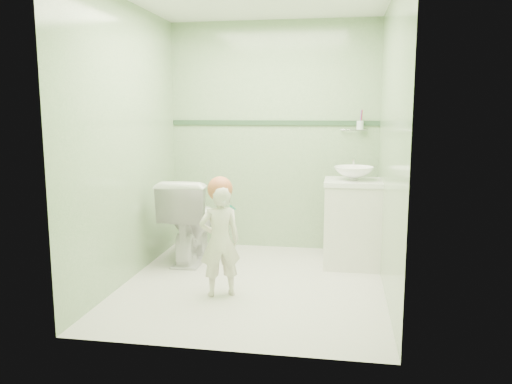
# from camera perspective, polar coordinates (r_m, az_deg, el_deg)

# --- Properties ---
(ground) EXTENTS (2.50, 2.50, 0.00)m
(ground) POSITION_cam_1_polar(r_m,az_deg,el_deg) (4.47, -0.33, -10.23)
(ground) COLOR beige
(ground) RESTS_ON ground
(room_shell) EXTENTS (2.50, 2.54, 2.40)m
(room_shell) POSITION_cam_1_polar(r_m,az_deg,el_deg) (4.22, -0.34, 5.31)
(room_shell) COLOR #86AE7B
(room_shell) RESTS_ON ground
(trim_stripe) EXTENTS (2.20, 0.02, 0.05)m
(trim_stripe) POSITION_cam_1_polar(r_m,az_deg,el_deg) (5.44, 1.93, 7.74)
(trim_stripe) COLOR #304F34
(trim_stripe) RESTS_ON room_shell
(vanity) EXTENTS (0.52, 0.50, 0.80)m
(vanity) POSITION_cam_1_polar(r_m,az_deg,el_deg) (4.97, 10.69, -3.59)
(vanity) COLOR white
(vanity) RESTS_ON ground
(counter) EXTENTS (0.54, 0.52, 0.04)m
(counter) POSITION_cam_1_polar(r_m,az_deg,el_deg) (4.90, 10.83, 1.09)
(counter) COLOR white
(counter) RESTS_ON vanity
(basin) EXTENTS (0.37, 0.37, 0.13)m
(basin) POSITION_cam_1_polar(r_m,az_deg,el_deg) (4.89, 10.86, 2.07)
(basin) COLOR white
(basin) RESTS_ON counter
(faucet) EXTENTS (0.03, 0.13, 0.18)m
(faucet) POSITION_cam_1_polar(r_m,az_deg,el_deg) (5.06, 10.84, 3.22)
(faucet) COLOR silver
(faucet) RESTS_ON counter
(cup_holder) EXTENTS (0.26, 0.07, 0.21)m
(cup_holder) POSITION_cam_1_polar(r_m,az_deg,el_deg) (5.34, 11.47, 7.31)
(cup_holder) COLOR silver
(cup_holder) RESTS_ON room_shell
(toilet) EXTENTS (0.49, 0.83, 0.83)m
(toilet) POSITION_cam_1_polar(r_m,az_deg,el_deg) (5.09, -7.39, -3.06)
(toilet) COLOR white
(toilet) RESTS_ON ground
(toddler) EXTENTS (0.39, 0.33, 0.90)m
(toddler) POSITION_cam_1_polar(r_m,az_deg,el_deg) (4.10, -4.06, -5.47)
(toddler) COLOR beige
(toddler) RESTS_ON ground
(hair_cap) EXTENTS (0.20, 0.20, 0.20)m
(hair_cap) POSITION_cam_1_polar(r_m,az_deg,el_deg) (4.04, -4.04, 0.34)
(hair_cap) COLOR #BF653D
(hair_cap) RESTS_ON toddler
(teal_toothbrush) EXTENTS (0.10, 0.14, 0.08)m
(teal_toothbrush) POSITION_cam_1_polar(r_m,az_deg,el_deg) (3.92, -2.72, -1.68)
(teal_toothbrush) COLOR #188B6F
(teal_toothbrush) RESTS_ON toddler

